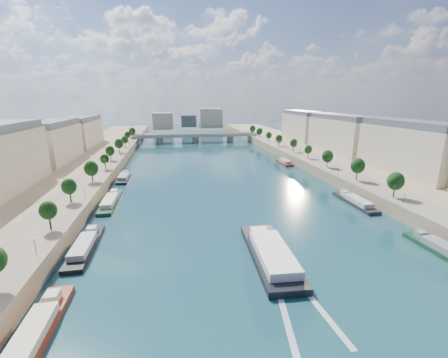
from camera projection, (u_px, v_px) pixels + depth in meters
name	position (u px, v px, depth m)	size (l,w,h in m)	color
ground	(219.00, 182.00, 143.23)	(700.00, 700.00, 0.00)	#0B2634
quay_left	(57.00, 184.00, 130.48)	(44.00, 520.00, 5.00)	#9E8460
quay_right	(357.00, 171.00, 154.67)	(44.00, 520.00, 5.00)	#9E8460
pave_left	(92.00, 177.00, 132.34)	(14.00, 520.00, 0.10)	gray
pave_right	(330.00, 167.00, 151.48)	(14.00, 520.00, 0.10)	gray
trees_left	(97.00, 164.00, 133.16)	(4.80, 268.80, 8.26)	#382B1E
trees_right	(318.00, 153.00, 159.23)	(4.80, 268.80, 8.26)	#382B1E
lamps_left	(97.00, 176.00, 122.87)	(0.36, 200.36, 4.28)	black
lamps_right	(318.00, 160.00, 154.77)	(0.36, 200.36, 4.28)	black
buildings_left	(31.00, 149.00, 136.06)	(16.00, 226.00, 23.20)	#B8A68D
buildings_right	(368.00, 140.00, 164.61)	(16.00, 226.00, 23.20)	#B8A68D
skyline	(192.00, 120.00, 348.61)	(79.00, 42.00, 22.00)	#B8A68D
bridge	(196.00, 137.00, 270.41)	(112.00, 12.00, 8.15)	#C1B79E
tour_barge	(271.00, 254.00, 74.21)	(10.93, 32.41, 4.34)	black
wake	(297.00, 301.00, 58.86)	(10.75, 26.02, 0.04)	silver
moored_barges_left	(87.00, 243.00, 80.82)	(5.00, 155.12, 3.60)	#1D2840
moored_barges_right	(380.00, 216.00, 99.46)	(5.00, 167.04, 3.60)	black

